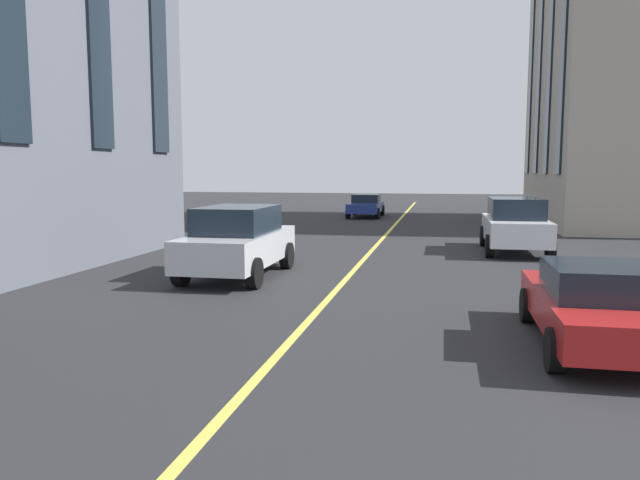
{
  "coord_description": "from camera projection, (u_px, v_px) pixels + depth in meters",
  "views": [
    {
      "loc": [
        5.78,
        -2.45,
        2.84
      ],
      "look_at": [
        15.95,
        -0.38,
        1.64
      ],
      "focal_mm": 34.03,
      "sensor_mm": 36.0,
      "label": 1
    }
  ],
  "objects": [
    {
      "name": "car_silver_far",
      "position": [
        238.0,
        241.0,
        16.11
      ],
      "size": [
        4.7,
        2.14,
        1.88
      ],
      "color": "#B7BABF",
      "rests_on": "ground_plane"
    },
    {
      "name": "car_blue_oncoming",
      "position": [
        366.0,
        205.0,
        36.79
      ],
      "size": [
        4.4,
        1.95,
        1.37
      ],
      "color": "navy",
      "rests_on": "ground_plane"
    },
    {
      "name": "lane_centre_line",
      "position": [
        338.0,
        288.0,
        14.65
      ],
      "size": [
        80.0,
        0.16,
        0.01
      ],
      "color": "#D8C64C",
      "rests_on": "ground_plane"
    },
    {
      "name": "car_white_mid",
      "position": [
        515.0,
        224.0,
        20.95
      ],
      "size": [
        4.7,
        2.14,
        1.88
      ],
      "color": "silver",
      "rests_on": "ground_plane"
    },
    {
      "name": "car_red_trailing",
      "position": [
        598.0,
        305.0,
        9.65
      ],
      "size": [
        4.4,
        1.95,
        1.37
      ],
      "color": "#B21E1E",
      "rests_on": "ground_plane"
    }
  ]
}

